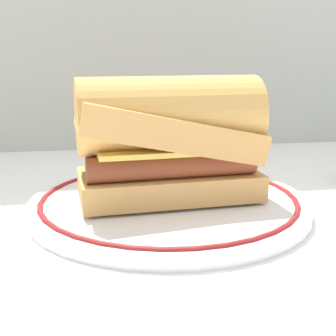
% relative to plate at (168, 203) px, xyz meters
% --- Properties ---
extents(ground_plane, '(1.50, 1.50, 0.00)m').
position_rel_plate_xyz_m(ground_plane, '(0.00, 0.01, -0.01)').
color(ground_plane, white).
extents(plate, '(0.29, 0.29, 0.01)m').
position_rel_plate_xyz_m(plate, '(0.00, 0.00, 0.00)').
color(plate, white).
rests_on(plate, ground_plane).
extents(sausage_sandwich, '(0.19, 0.10, 0.12)m').
position_rel_plate_xyz_m(sausage_sandwich, '(0.00, 0.00, 0.07)').
color(sausage_sandwich, tan).
rests_on(sausage_sandwich, plate).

